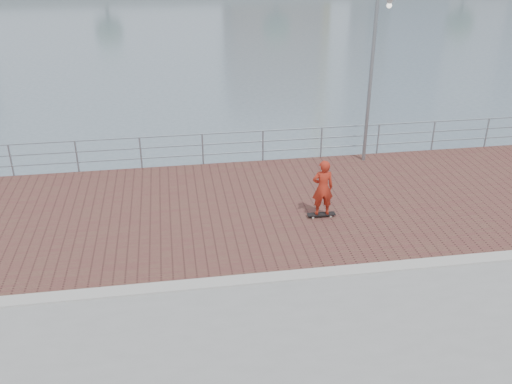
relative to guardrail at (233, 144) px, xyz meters
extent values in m
plane|color=slate|center=(0.00, -7.00, -2.69)|extent=(400.00, 400.00, 0.00)
cube|color=brown|center=(0.00, -3.40, -0.68)|extent=(40.00, 6.80, 0.02)
cube|color=#B7B5AD|center=(0.00, -7.00, -0.66)|extent=(40.00, 0.40, 0.06)
cylinder|color=#8C9EA8|center=(-7.18, 0.00, -0.14)|extent=(0.06, 0.06, 1.10)
cylinder|color=#8C9EA8|center=(-5.13, 0.00, -0.14)|extent=(0.06, 0.06, 1.10)
cylinder|color=#8C9EA8|center=(-3.08, 0.00, -0.14)|extent=(0.06, 0.06, 1.10)
cylinder|color=#8C9EA8|center=(-1.03, 0.00, -0.14)|extent=(0.06, 0.06, 1.10)
cylinder|color=#8C9EA8|center=(1.03, 0.00, -0.14)|extent=(0.06, 0.06, 1.10)
cylinder|color=#8C9EA8|center=(3.08, 0.00, -0.14)|extent=(0.06, 0.06, 1.10)
cylinder|color=#8C9EA8|center=(5.13, 0.00, -0.14)|extent=(0.06, 0.06, 1.10)
cylinder|color=#8C9EA8|center=(7.18, 0.00, -0.14)|extent=(0.06, 0.06, 1.10)
cylinder|color=#8C9EA8|center=(9.24, 0.00, -0.14)|extent=(0.06, 0.06, 1.10)
cylinder|color=#8C9EA8|center=(0.00, 0.00, 0.41)|extent=(39.00, 0.05, 0.05)
cylinder|color=#8C9EA8|center=(0.00, 0.00, 0.03)|extent=(39.00, 0.05, 0.05)
cylinder|color=#8C9EA8|center=(0.00, 0.00, -0.33)|extent=(39.00, 0.05, 0.05)
cylinder|color=gray|center=(4.47, -0.50, 2.25)|extent=(0.12, 0.12, 5.87)
cube|color=black|center=(1.98, -4.26, -0.60)|extent=(0.80, 0.22, 0.03)
cylinder|color=beige|center=(1.72, -4.33, -0.64)|extent=(0.06, 0.04, 0.06)
cylinder|color=beige|center=(2.23, -4.34, -0.64)|extent=(0.06, 0.04, 0.06)
cylinder|color=beige|center=(1.72, -4.18, -0.64)|extent=(0.06, 0.04, 0.06)
cylinder|color=beige|center=(2.23, -4.19, -0.64)|extent=(0.06, 0.04, 0.06)
imported|color=#AF2817|center=(1.98, -4.26, 0.23)|extent=(0.60, 0.40, 1.63)
camera|label=1|loc=(-2.04, -17.89, 7.01)|focal=40.00mm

